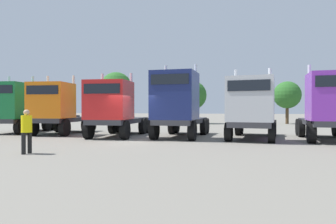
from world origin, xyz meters
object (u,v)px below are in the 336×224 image
object	(u,v)px
semi_truck_green	(15,107)
semi_truck_red	(114,109)
semi_truck_silver	(252,108)
semi_truck_orange	(57,108)
semi_truck_navy	(178,104)
visitor_in_hivis	(27,128)
semi_truck_purple	(330,107)

from	to	relation	value
semi_truck_green	semi_truck_red	size ratio (longest dim) A/B	0.94
semi_truck_silver	semi_truck_red	bearing A→B (deg)	-81.19
semi_truck_orange	semi_truck_red	distance (m)	4.64
semi_truck_orange	semi_truck_red	world-z (taller)	semi_truck_orange
semi_truck_navy	visitor_in_hivis	size ratio (longest dim) A/B	3.72
semi_truck_green	semi_truck_navy	xyz separation A→B (m)	(12.23, -0.60, 0.15)
visitor_in_hivis	semi_truck_purple	bearing A→B (deg)	-137.11
semi_truck_purple	visitor_in_hivis	world-z (taller)	semi_truck_purple
semi_truck_navy	semi_truck_red	bearing A→B (deg)	-83.00
semi_truck_red	semi_truck_navy	bearing A→B (deg)	91.32
semi_truck_green	semi_truck_red	bearing A→B (deg)	74.33
semi_truck_silver	semi_truck_purple	xyz separation A→B (m)	(4.04, 0.17, 0.10)
semi_truck_purple	semi_truck_red	bearing A→B (deg)	-85.49
semi_truck_green	semi_truck_red	xyz separation A→B (m)	(8.31, -1.07, -0.10)
semi_truck_green	semi_truck_purple	bearing A→B (deg)	80.78
semi_truck_green	semi_truck_silver	bearing A→B (deg)	79.96
semi_truck_green	semi_truck_orange	distance (m)	3.74
semi_truck_orange	semi_truck_purple	world-z (taller)	semi_truck_purple
semi_truck_orange	visitor_in_hivis	bearing A→B (deg)	20.84
semi_truck_red	visitor_in_hivis	size ratio (longest dim) A/B	3.82
semi_truck_navy	semi_truck_silver	xyz separation A→B (m)	(4.24, 0.10, -0.25)
semi_truck_orange	visitor_in_hivis	size ratio (longest dim) A/B	3.54
semi_truck_orange	semi_truck_navy	bearing A→B (deg)	80.60
semi_truck_green	semi_truck_purple	world-z (taller)	semi_truck_purple
semi_truck_purple	visitor_in_hivis	distance (m)	14.83
semi_truck_navy	visitor_in_hivis	xyz separation A→B (m)	(-4.19, -7.71, -1.02)
semi_truck_silver	visitor_in_hivis	xyz separation A→B (m)	(-8.43, -7.81, -0.78)
semi_truck_green	semi_truck_silver	size ratio (longest dim) A/B	0.94
semi_truck_orange	semi_truck_navy	world-z (taller)	semi_truck_navy
semi_truck_silver	visitor_in_hivis	bearing A→B (deg)	-42.40
semi_truck_navy	semi_truck_purple	bearing A→B (deg)	92.05
semi_truck_red	semi_truck_navy	size ratio (longest dim) A/B	1.03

